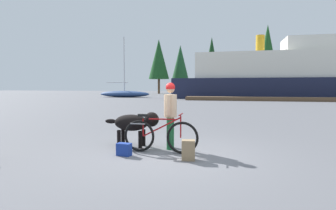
{
  "coord_description": "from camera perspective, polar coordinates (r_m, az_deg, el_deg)",
  "views": [
    {
      "loc": [
        1.36,
        -5.93,
        1.57
      ],
      "look_at": [
        -0.25,
        1.0,
        1.08
      ],
      "focal_mm": 29.16,
      "sensor_mm": 36.0,
      "label": 1
    }
  ],
  "objects": [
    {
      "name": "ground_plane",
      "position": [
        6.28,
        0.14,
        -10.5
      ],
      "size": [
        160.0,
        160.0,
        0.0
      ],
      "primitive_type": "plane",
      "color": "slate"
    },
    {
      "name": "backpack",
      "position": [
        5.86,
        4.28,
        -9.4
      ],
      "size": [
        0.3,
        0.24,
        0.43
      ],
      "primitive_type": "cube",
      "rotation": [
        0.0,
        0.0,
        0.13
      ],
      "color": "#8C7251",
      "rests_on": "ground_plane"
    },
    {
      "name": "sailboat_moored",
      "position": [
        39.37,
        -9.09,
        2.35
      ],
      "size": [
        7.39,
        2.07,
        8.5
      ],
      "color": "navy",
      "rests_on": "ground_plane"
    },
    {
      "name": "pine_tree_center",
      "position": [
        53.89,
        9.1,
        9.46
      ],
      "size": [
        3.14,
        3.14,
        11.0
      ],
      "color": "#4C331E",
      "rests_on": "ground_plane"
    },
    {
      "name": "handbag_pannier",
      "position": [
        6.31,
        -9.17,
        -9.14
      ],
      "size": [
        0.34,
        0.23,
        0.28
      ],
      "primitive_type": "cube",
      "rotation": [
        0.0,
        0.0,
        -0.15
      ],
      "color": "navy",
      "rests_on": "ground_plane"
    },
    {
      "name": "person_cyclist",
      "position": [
        6.79,
        0.51,
        -0.93
      ],
      "size": [
        0.32,
        0.53,
        1.66
      ],
      "color": "#19592D",
      "rests_on": "ground_plane"
    },
    {
      "name": "pine_tree_far_right",
      "position": [
        52.31,
        20.05,
        10.61
      ],
      "size": [
        3.73,
        3.73,
        12.43
      ],
      "color": "#4C331E",
      "rests_on": "ground_plane"
    },
    {
      "name": "dock_pier",
      "position": [
        31.29,
        19.96,
        1.21
      ],
      "size": [
        17.46,
        2.09,
        0.4
      ],
      "primitive_type": "cube",
      "color": "brown",
      "rests_on": "ground_plane"
    },
    {
      "name": "dog",
      "position": [
        7.11,
        -6.94,
        -3.76
      ],
      "size": [
        1.47,
        0.5,
        0.91
      ],
      "color": "black",
      "rests_on": "ground_plane"
    },
    {
      "name": "bicycle",
      "position": [
        6.45,
        -1.71,
        -6.43
      ],
      "size": [
        1.8,
        0.44,
        0.93
      ],
      "color": "black",
      "rests_on": "ground_plane"
    },
    {
      "name": "pine_tree_far_left",
      "position": [
        57.25,
        -1.93,
        9.54
      ],
      "size": [
        4.26,
        4.26,
        11.26
      ],
      "color": "#4C331E",
      "rests_on": "ground_plane"
    },
    {
      "name": "pine_tree_mid_back",
      "position": [
        60.36,
        2.59,
        8.91
      ],
      "size": [
        3.66,
        3.66,
        10.54
      ],
      "color": "#4C331E",
      "rests_on": "ground_plane"
    },
    {
      "name": "ferry_boat",
      "position": [
        38.33,
        23.93,
        5.48
      ],
      "size": [
        28.69,
        8.55,
        8.16
      ],
      "color": "#191E38",
      "rests_on": "ground_plane"
    }
  ]
}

